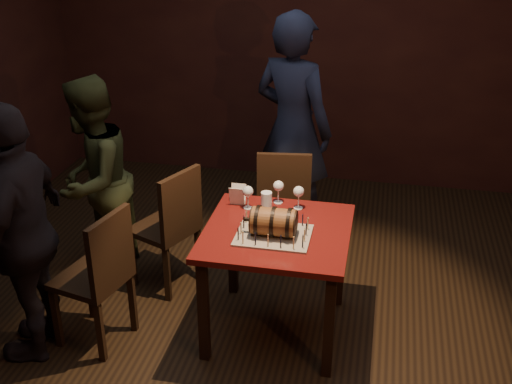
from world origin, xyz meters
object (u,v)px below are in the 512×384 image
(wine_glass_left, at_px, (248,192))
(chair_left_rear, at_px, (171,223))
(pint_of_ale, at_px, (266,203))
(person_back, at_px, (293,129))
(barrel_cake, at_px, (274,222))
(wine_glass_mid, at_px, (278,187))
(person_left_rear, at_px, (93,181))
(chair_left_front, at_px, (100,272))
(pub_table, at_px, (277,245))
(person_left_front, at_px, (24,234))
(wine_glass_right, at_px, (299,192))
(chair_back, at_px, (284,199))

(wine_glass_left, xyz_separation_m, chair_left_rear, (-0.58, 0.11, -0.35))
(pint_of_ale, relative_size, person_back, 0.08)
(barrel_cake, distance_m, wine_glass_mid, 0.46)
(chair_left_rear, bearing_deg, barrel_cake, -28.62)
(pint_of_ale, xyz_separation_m, person_left_rear, (-1.32, 0.22, -0.06))
(wine_glass_left, relative_size, chair_left_front, 0.17)
(wine_glass_left, xyz_separation_m, pint_of_ale, (0.13, -0.05, -0.05))
(pub_table, bearing_deg, chair_left_rear, 156.38)
(pint_of_ale, relative_size, person_left_front, 0.09)
(person_left_front, bearing_deg, chair_left_front, 100.79)
(chair_left_rear, bearing_deg, wine_glass_right, -2.61)
(chair_back, distance_m, person_back, 0.60)
(chair_left_front, xyz_separation_m, person_back, (0.93, 1.69, 0.41))
(barrel_cake, relative_size, person_back, 0.17)
(wine_glass_left, xyz_separation_m, person_back, (0.13, 1.09, 0.07))
(pub_table, xyz_separation_m, barrel_cake, (-0.01, -0.08, 0.21))
(wine_glass_mid, height_order, person_left_front, person_left_front)
(chair_back, relative_size, chair_left_front, 1.00)
(barrel_cake, relative_size, person_left_rear, 0.21)
(chair_back, height_order, person_left_front, person_left_front)
(wine_glass_left, relative_size, person_left_front, 0.10)
(wine_glass_left, distance_m, wine_glass_mid, 0.22)
(person_left_rear, distance_m, person_left_front, 0.90)
(chair_back, xyz_separation_m, person_left_rear, (-1.32, -0.49, 0.24))
(chair_left_front, xyz_separation_m, person_left_front, (-0.40, -0.12, 0.29))
(wine_glass_right, distance_m, pint_of_ale, 0.23)
(wine_glass_right, distance_m, chair_left_front, 1.36)
(wine_glass_mid, relative_size, person_back, 0.09)
(wine_glass_right, relative_size, person_back, 0.09)
(wine_glass_left, relative_size, wine_glass_mid, 1.00)
(chair_left_front, bearing_deg, wine_glass_right, 30.53)
(chair_back, xyz_separation_m, chair_left_rear, (-0.72, -0.55, 0.00))
(wine_glass_mid, relative_size, wine_glass_right, 1.00)
(wine_glass_mid, relative_size, pint_of_ale, 1.07)
(wine_glass_right, bearing_deg, chair_back, 107.80)
(wine_glass_right, xyz_separation_m, person_left_rear, (-1.51, 0.11, -0.11))
(chair_back, bearing_deg, pub_table, -83.37)
(wine_glass_left, height_order, pint_of_ale, wine_glass_left)
(pub_table, height_order, chair_back, chair_back)
(chair_left_rear, bearing_deg, wine_glass_left, -10.38)
(person_back, bearing_deg, wine_glass_left, 107.45)
(pub_table, xyz_separation_m, wine_glass_right, (0.08, 0.32, 0.23))
(chair_left_rear, relative_size, chair_left_front, 1.00)
(barrel_cake, xyz_separation_m, person_left_front, (-1.43, -0.39, -0.03))
(wine_glass_right, distance_m, chair_back, 0.71)
(wine_glass_left, height_order, person_left_rear, person_left_rear)
(barrel_cake, bearing_deg, pub_table, 83.80)
(pint_of_ale, distance_m, chair_back, 0.77)
(pub_table, distance_m, person_back, 1.38)
(wine_glass_right, xyz_separation_m, chair_back, (-0.19, 0.59, -0.35))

